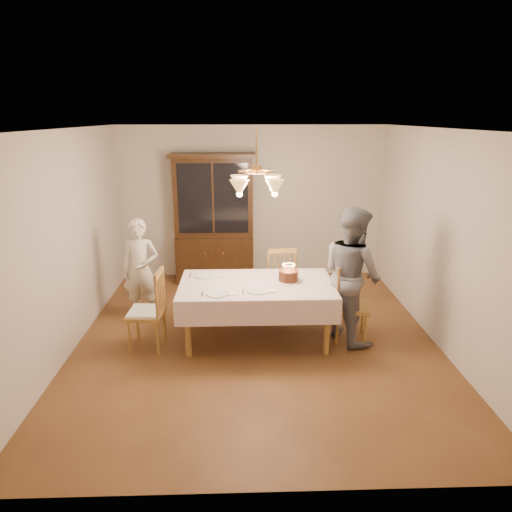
{
  "coord_description": "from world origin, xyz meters",
  "views": [
    {
      "loc": [
        -0.18,
        -5.28,
        2.74
      ],
      "look_at": [
        0.0,
        0.2,
        1.05
      ],
      "focal_mm": 32.0,
      "sensor_mm": 36.0,
      "label": 1
    }
  ],
  "objects_px": {
    "dining_table": "(257,289)",
    "china_hutch": "(214,221)",
    "birthday_cake": "(288,276)",
    "elderly_woman": "(141,270)",
    "chair_far_side": "(279,282)"
  },
  "relations": [
    {
      "from": "dining_table",
      "to": "china_hutch",
      "type": "relative_size",
      "value": 0.88
    },
    {
      "from": "china_hutch",
      "to": "chair_far_side",
      "type": "height_order",
      "value": "china_hutch"
    },
    {
      "from": "elderly_woman",
      "to": "chair_far_side",
      "type": "bearing_deg",
      "value": 12.47
    },
    {
      "from": "chair_far_side",
      "to": "birthday_cake",
      "type": "bearing_deg",
      "value": -86.51
    },
    {
      "from": "china_hutch",
      "to": "birthday_cake",
      "type": "relative_size",
      "value": 7.2
    },
    {
      "from": "dining_table",
      "to": "elderly_woman",
      "type": "distance_m",
      "value": 1.72
    },
    {
      "from": "elderly_woman",
      "to": "birthday_cake",
      "type": "relative_size",
      "value": 4.75
    },
    {
      "from": "dining_table",
      "to": "birthday_cake",
      "type": "relative_size",
      "value": 6.33
    },
    {
      "from": "china_hutch",
      "to": "elderly_woman",
      "type": "xyz_separation_m",
      "value": [
        -0.93,
        -1.56,
        -0.33
      ]
    },
    {
      "from": "china_hutch",
      "to": "elderly_woman",
      "type": "height_order",
      "value": "china_hutch"
    },
    {
      "from": "china_hutch",
      "to": "chair_far_side",
      "type": "bearing_deg",
      "value": -54.66
    },
    {
      "from": "china_hutch",
      "to": "birthday_cake",
      "type": "bearing_deg",
      "value": -64.8
    },
    {
      "from": "dining_table",
      "to": "chair_far_side",
      "type": "relative_size",
      "value": 1.9
    },
    {
      "from": "dining_table",
      "to": "elderly_woman",
      "type": "bearing_deg",
      "value": 156.12
    },
    {
      "from": "birthday_cake",
      "to": "dining_table",
      "type": "bearing_deg",
      "value": -172.73
    }
  ]
}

